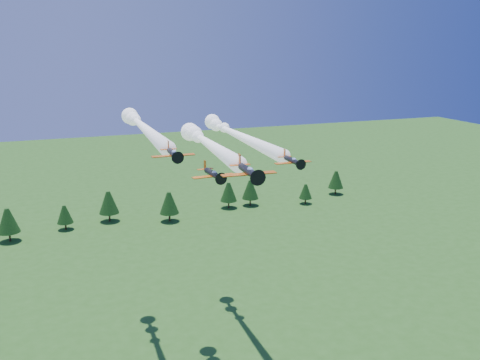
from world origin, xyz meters
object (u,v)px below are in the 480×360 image
object	(u,v)px
plane_left	(142,126)
plane_slot	(213,174)
plane_lead	(207,142)
plane_right	(235,134)

from	to	relation	value
plane_left	plane_slot	distance (m)	22.25
plane_slot	plane_lead	bearing A→B (deg)	77.92
plane_lead	plane_right	distance (m)	19.20
plane_left	plane_right	distance (m)	20.83
plane_left	plane_lead	bearing A→B (deg)	-53.66
plane_right	plane_slot	size ratio (longest dim) A/B	6.30
plane_right	plane_left	bearing A→B (deg)	-173.10
plane_left	plane_right	xyz separation A→B (m)	(20.48, 2.20, -3.11)
plane_left	plane_slot	size ratio (longest dim) A/B	6.27
plane_right	plane_slot	xyz separation A→B (m)	(-12.12, -21.92, -2.91)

